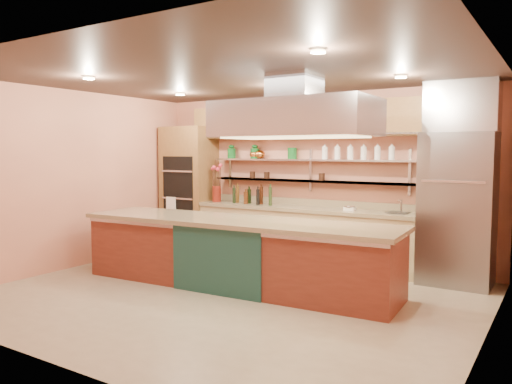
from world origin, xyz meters
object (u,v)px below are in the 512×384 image
Objects in this scene: island at (235,253)px; green_canister at (292,153)px; refrigerator at (457,209)px; copper_kettle at (260,154)px; kitchen_scale at (350,207)px; flower_vase at (217,194)px.

green_canister is at bearing 91.74° from island.
green_canister is (-2.70, 0.23, 0.76)m from refrigerator.
refrigerator is 3.43m from copper_kettle.
island is at bearing -145.56° from refrigerator.
copper_kettle is (-1.78, 0.22, 0.81)m from kitchen_scale.
copper_kettle reaches higher than flower_vase.
flower_vase is (-4.13, 0.01, 0.02)m from refrigerator.
flower_vase is at bearing -171.25° from green_canister.
refrigerator is at bearing 0.74° from kitchen_scale.
refrigerator is 11.13× the size of green_canister.
flower_vase is at bearing 179.86° from refrigerator.
flower_vase is at bearing -178.90° from kitchen_scale.
refrigerator is 1.57m from kitchen_scale.
refrigerator reaches higher than island.
green_canister is (-0.17, 1.96, 1.35)m from island.
copper_kettle is 1.00× the size of green_canister.
refrigerator is 0.47× the size of island.
kitchen_scale reaches higher than island.
refrigerator is 3.12m from island.
copper_kettle is at bearing 109.39° from island.
island is at bearing -117.70° from kitchen_scale.
island is 15.57× the size of flower_vase.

